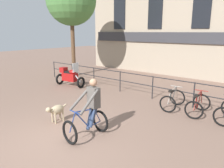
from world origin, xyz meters
The scene contains 8 objects.
ground_plane centered at (0.00, 0.00, 0.00)m, with size 60.00×60.00×0.00m, color #846656.
canal_railing centered at (0.00, 5.20, 0.71)m, with size 15.05×0.05×1.05m.
cyclist_with_bike centered at (0.48, 0.79, 0.76)m, with size 0.78×1.22×1.70m.
dog centered at (-1.11, 0.77, 0.42)m, with size 0.28×0.85×0.60m.
parked_motorcycle centered at (-4.73, 4.27, 0.56)m, with size 1.77×0.85×1.35m.
parked_bicycle_near_lamp centered at (1.30, 4.54, 0.36)m, with size 0.76×1.16×0.86m.
parked_bicycle_mid_left centered at (2.28, 4.54, 0.36)m, with size 0.75×1.16×0.86m.
tree_canalside_left centered at (-6.86, 6.37, 4.93)m, with size 3.23×3.23×6.57m.
Camera 1 is at (4.80, -3.28, 2.99)m, focal length 35.00 mm.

